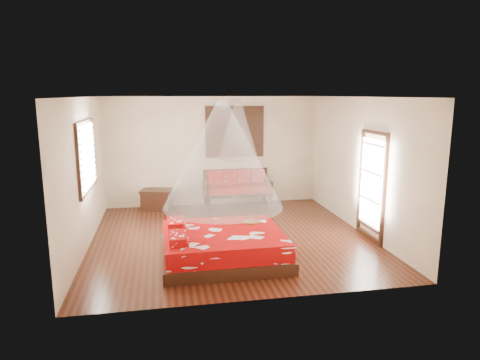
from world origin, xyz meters
name	(u,v)px	position (x,y,z in m)	size (l,w,h in m)	color
room	(230,169)	(0.00, 0.00, 1.40)	(5.54, 5.54, 2.84)	black
bed	(222,245)	(-0.33, -1.14, 0.25)	(2.15, 1.95, 0.64)	black
daybed	(237,187)	(0.56, 2.38, 0.52)	(1.69, 0.75, 0.94)	black
storage_chest	(157,199)	(-1.49, 2.45, 0.26)	(0.84, 0.70, 0.51)	black
shutter_panel	(235,132)	(0.56, 2.72, 1.90)	(1.52, 0.06, 1.32)	black
window_left	(87,156)	(-2.71, 0.20, 1.70)	(0.10, 1.74, 1.34)	black
glazed_door	(372,187)	(2.72, -0.60, 1.07)	(0.08, 1.02, 2.16)	black
wine_tray	(252,219)	(0.29, -0.70, 0.56)	(0.30, 0.30, 0.24)	brown
mosquito_net_main	(223,155)	(-0.31, -1.14, 1.85)	(2.06, 2.06, 1.80)	white
mosquito_net_daybed	(238,129)	(0.56, 2.25, 2.00)	(1.02, 1.02, 1.50)	white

